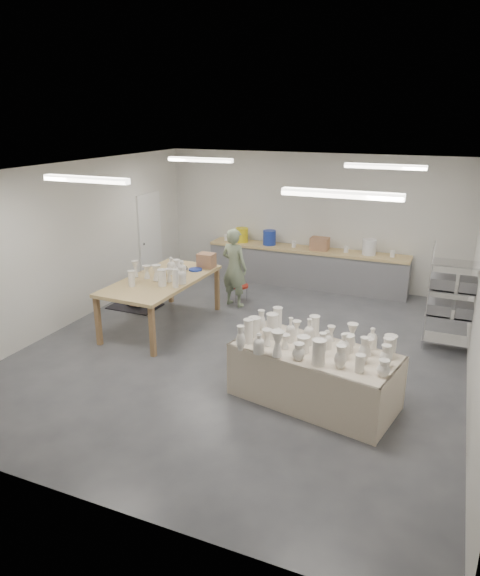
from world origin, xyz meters
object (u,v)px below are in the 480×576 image
at_px(work_table, 167,278).
at_px(red_stool, 239,287).
at_px(drying_table, 314,372).
at_px(potter, 234,268).

xyz_separation_m(work_table, red_stool, (0.74, 1.72, -0.60)).
bearing_deg(drying_table, work_table, 165.46).
relative_size(drying_table, work_table, 0.95).
xyz_separation_m(drying_table, red_stool, (-2.52, 3.33, -0.12)).
distance_m(drying_table, work_table, 3.67).
bearing_deg(potter, work_table, 76.74).
height_order(drying_table, red_stool, drying_table).
height_order(drying_table, potter, potter).
xyz_separation_m(potter, red_stool, (0.00, 0.27, -0.50)).
xyz_separation_m(drying_table, potter, (-2.52, 3.06, 0.37)).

